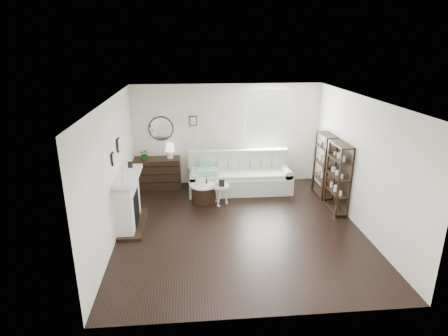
{
  "coord_description": "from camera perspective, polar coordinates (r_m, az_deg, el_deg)",
  "views": [
    {
      "loc": [
        -0.96,
        -7.05,
        3.73
      ],
      "look_at": [
        -0.25,
        0.8,
        1.06
      ],
      "focal_mm": 30.0,
      "sensor_mm": 36.0,
      "label": 1
    }
  ],
  "objects": [
    {
      "name": "dresser",
      "position": [
        10.12,
        -10.06,
        -0.76
      ],
      "size": [
        1.21,
        0.52,
        0.81
      ],
      "color": "black",
      "rests_on": "ground"
    },
    {
      "name": "eiffel_ped",
      "position": [
        8.89,
        -0.02,
        -2.02
      ],
      "size": [
        0.11,
        0.11,
        0.17
      ],
      "primitive_type": null,
      "rotation": [
        0.0,
        0.0,
        0.13
      ],
      "color": "black",
      "rests_on": "pedestal_table"
    },
    {
      "name": "eiffel_drum",
      "position": [
        9.07,
        -2.7,
        -1.82
      ],
      "size": [
        0.12,
        0.12,
        0.19
      ],
      "primitive_type": null,
      "rotation": [
        0.0,
        0.0,
        0.04
      ],
      "color": "black",
      "rests_on": "drum_table"
    },
    {
      "name": "card_frame_drum",
      "position": [
        8.87,
        -3.4,
        -2.3
      ],
      "size": [
        0.16,
        0.1,
        0.2
      ],
      "primitive_type": "cube",
      "rotation": [
        -0.21,
        0.0,
        0.31
      ],
      "color": "silver",
      "rests_on": "drum_table"
    },
    {
      "name": "bottle_drum",
      "position": [
        8.93,
        -4.18,
        -1.73
      ],
      "size": [
        0.08,
        0.08,
        0.33
      ],
      "primitive_type": "cylinder",
      "color": "silver",
      "rests_on": "drum_table"
    },
    {
      "name": "drum_table",
      "position": [
        9.15,
        -3.11,
        -3.81
      ],
      "size": [
        0.65,
        0.65,
        0.45
      ],
      "rotation": [
        0.0,
        0.0,
        0.14
      ],
      "color": "black",
      "rests_on": "ground"
    },
    {
      "name": "sofa",
      "position": [
        9.81,
        2.36,
        -1.51
      ],
      "size": [
        2.64,
        0.91,
        1.02
      ],
      "color": "beige",
      "rests_on": "ground"
    },
    {
      "name": "quilt",
      "position": [
        9.53,
        -2.66,
        -0.48
      ],
      "size": [
        0.58,
        0.48,
        0.14
      ],
      "primitive_type": "cube",
      "rotation": [
        0.0,
        0.0,
        0.06
      ],
      "color": "#258857",
      "rests_on": "sofa"
    },
    {
      "name": "shelf_unit_far",
      "position": [
        9.66,
        15.04,
        0.41
      ],
      "size": [
        0.3,
        0.8,
        1.6
      ],
      "color": "black",
      "rests_on": "ground"
    },
    {
      "name": "pedestal_table",
      "position": [
        8.9,
        -0.53,
        -2.86
      ],
      "size": [
        0.41,
        0.41,
        0.5
      ],
      "rotation": [
        0.0,
        0.0,
        -0.29
      ],
      "color": "silver",
      "rests_on": "ground"
    },
    {
      "name": "shelf_unit_near",
      "position": [
        8.87,
        16.97,
        -1.41
      ],
      "size": [
        0.3,
        0.8,
        1.6
      ],
      "color": "black",
      "rests_on": "ground"
    },
    {
      "name": "card_frame_ped",
      "position": [
        8.76,
        -0.35,
        -2.33
      ],
      "size": [
        0.14,
        0.08,
        0.17
      ],
      "primitive_type": "cube",
      "rotation": [
        -0.21,
        0.0,
        -0.23
      ],
      "color": "black",
      "rests_on": "pedestal_table"
    },
    {
      "name": "flask_ped",
      "position": [
        8.85,
        -1.0,
        -1.77
      ],
      "size": [
        0.14,
        0.14,
        0.27
      ],
      "primitive_type": null,
      "color": "silver",
      "rests_on": "pedestal_table"
    },
    {
      "name": "fireplace",
      "position": [
        8.12,
        -14.38,
        -5.03
      ],
      "size": [
        0.5,
        1.4,
        1.84
      ],
      "color": "silver",
      "rests_on": "ground"
    },
    {
      "name": "table_lamp",
      "position": [
        9.91,
        -8.22,
        2.64
      ],
      "size": [
        0.3,
        0.3,
        0.41
      ],
      "primitive_type": null,
      "rotation": [
        0.0,
        0.0,
        -0.16
      ],
      "color": "beige",
      "rests_on": "dresser"
    },
    {
      "name": "suitcase",
      "position": [
        10.26,
        8.28,
        -1.69
      ],
      "size": [
        0.58,
        0.35,
        0.37
      ],
      "primitive_type": "cube",
      "rotation": [
        0.0,
        0.0,
        0.31
      ],
      "color": "brown",
      "rests_on": "ground"
    },
    {
      "name": "potted_plant",
      "position": [
        9.94,
        -12.0,
        2.07
      ],
      "size": [
        0.31,
        0.29,
        0.28
      ],
      "primitive_type": "imported",
      "rotation": [
        0.0,
        0.0,
        -0.33
      ],
      "color": "#175118",
      "rests_on": "dresser"
    },
    {
      "name": "room",
      "position": [
        10.12,
        4.63,
        6.49
      ],
      "size": [
        5.5,
        5.5,
        5.5
      ],
      "color": "black",
      "rests_on": "ground"
    }
  ]
}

